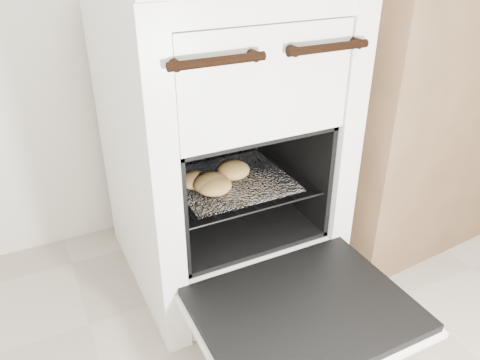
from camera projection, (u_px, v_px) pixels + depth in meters
name	position (u px, v px, depth m)	size (l,w,h in m)	color
stove	(219.00, 146.00, 1.55)	(0.64, 0.71, 0.98)	white
oven_door	(304.00, 312.00, 1.25)	(0.58, 0.45, 0.04)	black
oven_rack	(228.00, 179.00, 1.53)	(0.47, 0.45, 0.01)	black
foil_sheet	(231.00, 181.00, 1.51)	(0.36, 0.32, 0.01)	white
baked_rolls	(215.00, 179.00, 1.46)	(0.27, 0.21, 0.05)	tan
counter	(414.00, 106.00, 1.88)	(0.97, 0.65, 0.97)	brown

